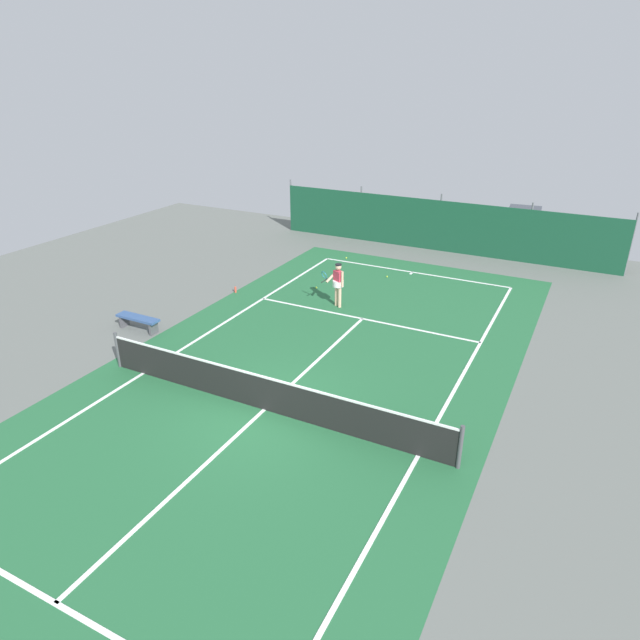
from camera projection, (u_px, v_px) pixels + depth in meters
name	position (u px, v px, depth m)	size (l,w,h in m)	color
ground_plane	(265.00, 410.00, 14.31)	(36.00, 36.00, 0.00)	slate
court_surface	(265.00, 410.00, 14.31)	(11.02, 26.60, 0.01)	#236038
tennis_net	(264.00, 393.00, 14.10)	(10.12, 0.10, 1.10)	black
back_fence	(441.00, 234.00, 27.02)	(16.30, 0.98, 2.70)	#14472D
tennis_player	(338.00, 282.00, 20.14)	(0.85, 0.63, 1.64)	#D8AD8C
tennis_ball_near_player	(346.00, 258.00, 25.69)	(0.07, 0.07, 0.07)	#CCDB33
tennis_ball_midcourt	(316.00, 288.00, 22.21)	(0.07, 0.07, 0.07)	#CCDB33
tennis_ball_by_sideline	(387.00, 277.00, 23.37)	(0.07, 0.07, 0.07)	#CCDB33
parked_car	(523.00, 225.00, 27.87)	(2.29, 4.34, 1.68)	silver
courtside_bench	(138.00, 320.00, 18.51)	(1.60, 0.40, 0.49)	#335184
water_bottle	(235.00, 290.00, 21.75)	(0.08, 0.08, 0.24)	#D84C38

